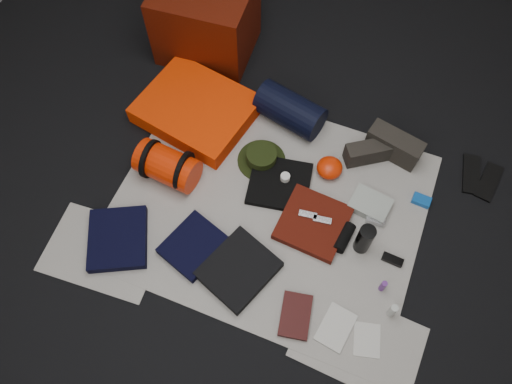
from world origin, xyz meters
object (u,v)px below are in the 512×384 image
at_px(navy_duffel, 290,110).
at_px(red_cabinet, 206,20).
at_px(compact_camera, 375,219).
at_px(paperback_book, 295,316).
at_px(stuff_sack, 167,166).
at_px(sleeping_pad, 196,109).
at_px(water_bottle, 364,239).

bearing_deg(navy_duffel, red_cabinet, 165.81).
distance_m(red_cabinet, compact_camera, 1.54).
relative_size(red_cabinet, navy_duffel, 1.43).
distance_m(navy_duffel, paperback_book, 1.15).
bearing_deg(paperback_book, red_cabinet, 116.75).
height_order(stuff_sack, compact_camera, stuff_sack).
xyz_separation_m(stuff_sack, paperback_book, (0.91, -0.48, -0.08)).
distance_m(compact_camera, paperback_book, 0.67).
xyz_separation_m(stuff_sack, compact_camera, (1.13, 0.15, -0.08)).
distance_m(sleeping_pad, paperback_book, 1.30).
height_order(sleeping_pad, stuff_sack, stuff_sack).
relative_size(stuff_sack, paperback_book, 1.52).
height_order(red_cabinet, water_bottle, red_cabinet).
xyz_separation_m(red_cabinet, water_bottle, (1.29, -0.95, -0.12)).
height_order(stuff_sack, navy_duffel, navy_duffel).
xyz_separation_m(sleeping_pad, stuff_sack, (0.03, -0.42, 0.04)).
xyz_separation_m(water_bottle, paperback_book, (-0.19, -0.46, -0.09)).
height_order(compact_camera, paperback_book, compact_camera).
bearing_deg(water_bottle, navy_duffel, 135.41).
distance_m(stuff_sack, water_bottle, 1.10).
distance_m(sleeping_pad, compact_camera, 1.19).
bearing_deg(red_cabinet, compact_camera, -35.54).
relative_size(stuff_sack, compact_camera, 3.40).
bearing_deg(paperback_book, sleeping_pad, 125.10).
distance_m(red_cabinet, paperback_book, 1.80).
height_order(red_cabinet, stuff_sack, red_cabinet).
height_order(sleeping_pad, water_bottle, water_bottle).
bearing_deg(red_cabinet, paperback_book, -56.98).
distance_m(navy_duffel, water_bottle, 0.86).
distance_m(sleeping_pad, stuff_sack, 0.43).
bearing_deg(navy_duffel, paperback_book, -55.31).
bearing_deg(navy_duffel, water_bottle, -31.47).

